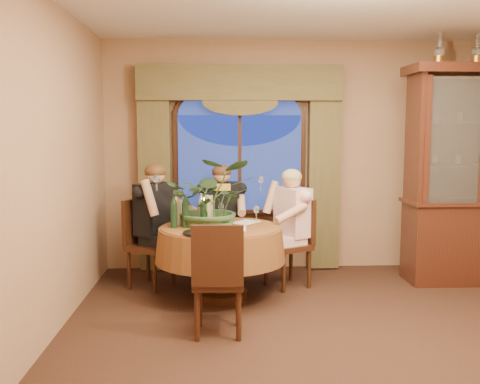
{
  "coord_description": "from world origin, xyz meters",
  "views": [
    {
      "loc": [
        -0.89,
        -4.09,
        1.72
      ],
      "look_at": [
        -0.65,
        1.25,
        1.1
      ],
      "focal_mm": 40.0,
      "sensor_mm": 36.0,
      "label": 1
    }
  ],
  "objects_px": {
    "oil_lamp_center": "(477,49)",
    "chair_front_left": "(218,278)",
    "chair_right": "(288,244)",
    "wine_bottle_1": "(185,211)",
    "person_back": "(155,225)",
    "chair_back": "(151,244)",
    "centerpiece_plant": "(211,168)",
    "person_pink": "(293,227)",
    "chair_back_right": "(226,235)",
    "person_scarf": "(222,220)",
    "china_cabinet": "(471,176)",
    "wine_bottle_4": "(201,209)",
    "dining_table": "(220,263)",
    "oil_lamp_left": "(439,49)",
    "wine_bottle_0": "(204,211)",
    "stoneware_vase": "(207,210)",
    "olive_bowl": "(221,225)",
    "wine_bottle_3": "(174,211)",
    "wine_bottle_2": "(180,209)"
  },
  "relations": [
    {
      "from": "oil_lamp_center",
      "to": "chair_front_left",
      "type": "relative_size",
      "value": 0.35
    },
    {
      "from": "chair_right",
      "to": "wine_bottle_1",
      "type": "distance_m",
      "value": 1.25
    },
    {
      "from": "chair_right",
      "to": "person_back",
      "type": "height_order",
      "value": "person_back"
    },
    {
      "from": "chair_back",
      "to": "centerpiece_plant",
      "type": "bearing_deg",
      "value": 94.8
    },
    {
      "from": "person_pink",
      "to": "centerpiece_plant",
      "type": "distance_m",
      "value": 1.17
    },
    {
      "from": "chair_back_right",
      "to": "person_scarf",
      "type": "height_order",
      "value": "person_scarf"
    },
    {
      "from": "person_back",
      "to": "oil_lamp_center",
      "type": "bearing_deg",
      "value": 124.48
    },
    {
      "from": "china_cabinet",
      "to": "chair_front_left",
      "type": "height_order",
      "value": "china_cabinet"
    },
    {
      "from": "chair_back",
      "to": "wine_bottle_4",
      "type": "xyz_separation_m",
      "value": [
        0.56,
        -0.34,
        0.44
      ]
    },
    {
      "from": "chair_back",
      "to": "person_scarf",
      "type": "relative_size",
      "value": 0.72
    },
    {
      "from": "dining_table",
      "to": "person_scarf",
      "type": "xyz_separation_m",
      "value": [
        0.03,
        0.9,
        0.29
      ]
    },
    {
      "from": "oil_lamp_center",
      "to": "person_pink",
      "type": "height_order",
      "value": "oil_lamp_center"
    },
    {
      "from": "dining_table",
      "to": "oil_lamp_left",
      "type": "height_order",
      "value": "oil_lamp_left"
    },
    {
      "from": "chair_back_right",
      "to": "wine_bottle_0",
      "type": "relative_size",
      "value": 2.91
    },
    {
      "from": "stoneware_vase",
      "to": "chair_back_right",
      "type": "bearing_deg",
      "value": 75.13
    },
    {
      "from": "chair_right",
      "to": "person_pink",
      "type": "bearing_deg",
      "value": -75.63
    },
    {
      "from": "wine_bottle_4",
      "to": "oil_lamp_left",
      "type": "bearing_deg",
      "value": 9.06
    },
    {
      "from": "person_back",
      "to": "olive_bowl",
      "type": "relative_size",
      "value": 8.33
    },
    {
      "from": "china_cabinet",
      "to": "person_scarf",
      "type": "height_order",
      "value": "china_cabinet"
    },
    {
      "from": "chair_back_right",
      "to": "person_back",
      "type": "height_order",
      "value": "person_back"
    },
    {
      "from": "chair_front_left",
      "to": "person_scarf",
      "type": "height_order",
      "value": "person_scarf"
    },
    {
      "from": "oil_lamp_left",
      "to": "oil_lamp_center",
      "type": "bearing_deg",
      "value": 0.0
    },
    {
      "from": "person_back",
      "to": "olive_bowl",
      "type": "distance_m",
      "value": 0.92
    },
    {
      "from": "china_cabinet",
      "to": "wine_bottle_3",
      "type": "distance_m",
      "value": 3.34
    },
    {
      "from": "person_pink",
      "to": "centerpiece_plant",
      "type": "height_order",
      "value": "centerpiece_plant"
    },
    {
      "from": "chair_back_right",
      "to": "wine_bottle_3",
      "type": "bearing_deg",
      "value": 65.31
    },
    {
      "from": "oil_lamp_left",
      "to": "oil_lamp_center",
      "type": "relative_size",
      "value": 1.0
    },
    {
      "from": "dining_table",
      "to": "chair_back",
      "type": "bearing_deg",
      "value": 150.5
    },
    {
      "from": "dining_table",
      "to": "wine_bottle_2",
      "type": "relative_size",
      "value": 4.02
    },
    {
      "from": "oil_lamp_center",
      "to": "stoneware_vase",
      "type": "relative_size",
      "value": 1.13
    },
    {
      "from": "oil_lamp_left",
      "to": "stoneware_vase",
      "type": "relative_size",
      "value": 1.13
    },
    {
      "from": "wine_bottle_3",
      "to": "oil_lamp_center",
      "type": "bearing_deg",
      "value": 9.6
    },
    {
      "from": "wine_bottle_2",
      "to": "centerpiece_plant",
      "type": "bearing_deg",
      "value": 1.28
    },
    {
      "from": "dining_table",
      "to": "wine_bottle_2",
      "type": "xyz_separation_m",
      "value": [
        -0.41,
        0.11,
        0.54
      ]
    },
    {
      "from": "oil_lamp_left",
      "to": "wine_bottle_2",
      "type": "height_order",
      "value": "oil_lamp_left"
    },
    {
      "from": "person_scarf",
      "to": "wine_bottle_1",
      "type": "xyz_separation_m",
      "value": [
        -0.38,
        -0.93,
        0.25
      ]
    },
    {
      "from": "dining_table",
      "to": "centerpiece_plant",
      "type": "distance_m",
      "value": 0.97
    },
    {
      "from": "wine_bottle_2",
      "to": "wine_bottle_3",
      "type": "relative_size",
      "value": 1.0
    },
    {
      "from": "person_pink",
      "to": "wine_bottle_1",
      "type": "xyz_separation_m",
      "value": [
        -1.15,
        -0.48,
        0.26
      ]
    },
    {
      "from": "dining_table",
      "to": "chair_front_left",
      "type": "height_order",
      "value": "chair_front_left"
    },
    {
      "from": "oil_lamp_left",
      "to": "wine_bottle_3",
      "type": "height_order",
      "value": "oil_lamp_left"
    },
    {
      "from": "centerpiece_plant",
      "to": "wine_bottle_2",
      "type": "height_order",
      "value": "centerpiece_plant"
    },
    {
      "from": "person_pink",
      "to": "centerpiece_plant",
      "type": "relative_size",
      "value": 1.32
    },
    {
      "from": "oil_lamp_center",
      "to": "wine_bottle_4",
      "type": "height_order",
      "value": "oil_lamp_center"
    },
    {
      "from": "chair_back",
      "to": "wine_bottle_1",
      "type": "height_order",
      "value": "wine_bottle_1"
    },
    {
      "from": "chair_front_left",
      "to": "olive_bowl",
      "type": "relative_size",
      "value": 5.87
    },
    {
      "from": "centerpiece_plant",
      "to": "olive_bowl",
      "type": "height_order",
      "value": "centerpiece_plant"
    },
    {
      "from": "stoneware_vase",
      "to": "wine_bottle_1",
      "type": "relative_size",
      "value": 0.91
    },
    {
      "from": "olive_bowl",
      "to": "wine_bottle_0",
      "type": "relative_size",
      "value": 0.5
    },
    {
      "from": "dining_table",
      "to": "wine_bottle_0",
      "type": "bearing_deg",
      "value": -171.21
    }
  ]
}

